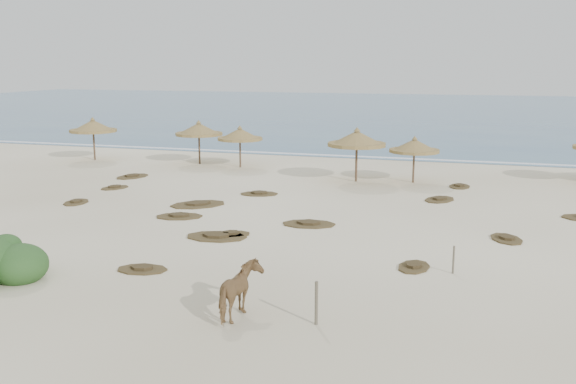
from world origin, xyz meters
name	(u,v)px	position (x,y,z in m)	size (l,w,h in m)	color
ground	(254,257)	(0.00, 0.00, 0.00)	(160.00, 160.00, 0.00)	white
ocean	(431,111)	(0.00, 75.00, 0.00)	(200.00, 100.00, 0.01)	#2D5887
foam_line	(375,157)	(0.00, 26.00, 0.00)	(70.00, 0.60, 0.01)	white
palapa_0	(93,127)	(-19.13, 18.86, 2.41)	(4.33, 4.33, 3.10)	brown
palapa_1	(199,130)	(-11.15, 19.48, 2.36)	(4.10, 4.10, 3.04)	brown
palapa_2	(240,135)	(-7.87, 18.86, 2.18)	(3.96, 3.96, 2.81)	brown
palapa_3	(414,146)	(3.85, 16.62, 2.13)	(3.75, 3.75, 2.75)	brown
palapa_4	(357,139)	(0.57, 16.00, 2.50)	(3.86, 3.86, 3.22)	brown
horse	(240,292)	(1.54, -5.35, 0.76)	(0.82, 1.79, 1.51)	olive
fence_post_near	(316,303)	(3.66, -5.18, 0.61)	(0.09, 0.09, 1.21)	brown
fence_post_far	(453,260)	(6.95, 0.27, 0.48)	(0.07, 0.07, 0.95)	brown
scrub_1	(198,204)	(-5.63, 7.34, 0.05)	(3.28, 3.18, 0.16)	brown
scrub_2	(231,234)	(-1.96, 2.58, 0.05)	(1.92, 1.75, 0.16)	brown
scrub_3	(309,224)	(0.63, 5.18, 0.05)	(2.56, 1.88, 0.16)	brown
scrub_4	(506,238)	(8.77, 5.17, 0.05)	(1.67, 2.05, 0.16)	brown
scrub_6	(132,176)	(-12.86, 13.40, 0.05)	(2.06, 2.59, 0.16)	brown
scrub_7	(440,199)	(5.69, 12.03, 0.05)	(1.97, 2.36, 0.16)	brown
scrub_8	(76,202)	(-11.68, 5.99, 0.05)	(1.33, 1.83, 0.16)	brown
scrub_9	(216,236)	(-2.39, 2.10, 0.05)	(2.69, 1.93, 0.16)	brown
scrub_10	(460,186)	(6.52, 16.00, 0.05)	(1.24, 1.82, 0.16)	brown
scrub_11	(142,269)	(-3.14, -2.48, 0.05)	(1.91, 1.40, 0.16)	brown
scrub_12	(414,266)	(5.64, 0.49, 0.05)	(1.26, 1.74, 0.16)	brown
scrub_13	(259,193)	(-3.62, 10.69, 0.05)	(2.30, 1.81, 0.16)	brown
scrub_14	(115,187)	(-11.93, 9.93, 0.05)	(1.69, 1.96, 0.16)	brown
scrub_15	(179,216)	(-5.39, 4.81, 0.05)	(2.46, 1.98, 0.16)	brown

